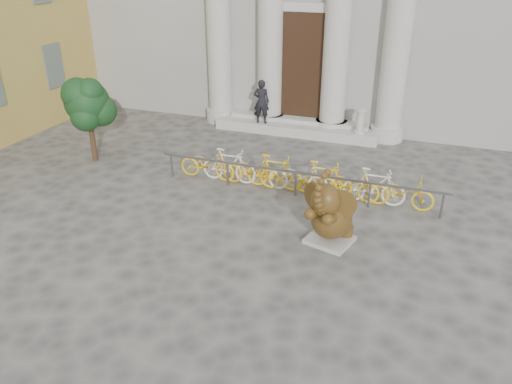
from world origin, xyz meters
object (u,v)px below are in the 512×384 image
(elephant_statue, at_px, (331,215))
(tree, at_px, (88,104))
(bike_rack, at_px, (298,176))
(pedestrian, at_px, (261,101))

(elephant_statue, distance_m, tree, 8.55)
(elephant_statue, xyz_separation_m, bike_rack, (-1.41, 2.34, -0.21))
(bike_rack, relative_size, tree, 2.97)
(elephant_statue, relative_size, tree, 0.72)
(bike_rack, bearing_deg, elephant_statue, -58.96)
(bike_rack, xyz_separation_m, pedestrian, (-2.66, 4.49, 0.66))
(elephant_statue, height_order, tree, tree)
(tree, bearing_deg, bike_rack, -0.20)
(elephant_statue, xyz_separation_m, pedestrian, (-4.06, 6.83, 0.45))
(tree, bearing_deg, pedestrian, 47.68)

